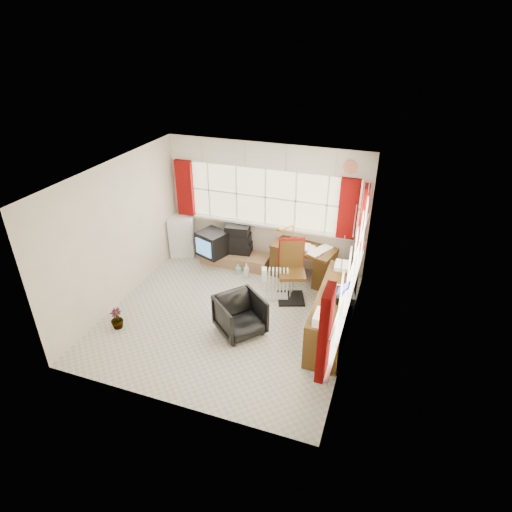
# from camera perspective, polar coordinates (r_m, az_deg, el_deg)

# --- Properties ---
(ground) EXTENTS (4.00, 4.00, 0.00)m
(ground) POSITION_cam_1_polar(r_m,az_deg,el_deg) (7.40, -3.70, -8.05)
(ground) COLOR beige
(ground) RESTS_ON ground
(room_walls) EXTENTS (4.00, 4.00, 4.00)m
(room_walls) POSITION_cam_1_polar(r_m,az_deg,el_deg) (6.61, -4.11, 2.39)
(room_walls) COLOR beige
(room_walls) RESTS_ON ground
(window_back) EXTENTS (3.70, 0.12, 3.60)m
(window_back) POSITION_cam_1_polar(r_m,az_deg,el_deg) (8.49, 1.18, 4.59)
(window_back) COLOR #FEF7C9
(window_back) RESTS_ON room_walls
(window_right) EXTENTS (0.12, 3.70, 3.60)m
(window_right) POSITION_cam_1_polar(r_m,az_deg,el_deg) (6.46, 12.20, -4.65)
(window_right) COLOR #FEF7C9
(window_right) RESTS_ON room_walls
(curtains) EXTENTS (3.83, 3.83, 1.15)m
(curtains) POSITION_cam_1_polar(r_m,az_deg,el_deg) (7.16, 5.68, 4.09)
(curtains) COLOR maroon
(curtains) RESTS_ON room_walls
(overhead_cabinets) EXTENTS (3.98, 3.98, 0.48)m
(overhead_cabinets) POSITION_cam_1_polar(r_m,az_deg,el_deg) (6.90, 6.57, 10.20)
(overhead_cabinets) COLOR white
(overhead_cabinets) RESTS_ON room_walls
(desk) EXTENTS (1.29, 0.83, 0.72)m
(desk) POSITION_cam_1_polar(r_m,az_deg,el_deg) (8.27, 6.30, -0.66)
(desk) COLOR #543513
(desk) RESTS_ON ground
(desk_lamp) EXTENTS (0.16, 0.14, 0.42)m
(desk_lamp) POSITION_cam_1_polar(r_m,az_deg,el_deg) (8.08, 4.98, 3.43)
(desk_lamp) COLOR orange
(desk_lamp) RESTS_ON desk
(task_chair) EXTENTS (0.61, 0.63, 1.12)m
(task_chair) POSITION_cam_1_polar(r_m,az_deg,el_deg) (7.61, 4.74, -1.56)
(task_chair) COLOR black
(task_chair) RESTS_ON ground
(office_chair) EXTENTS (0.98, 0.98, 0.64)m
(office_chair) POSITION_cam_1_polar(r_m,az_deg,el_deg) (6.88, -2.12, -7.92)
(office_chair) COLOR black
(office_chair) RESTS_ON ground
(radiator) EXTENTS (0.45, 0.28, 0.63)m
(radiator) POSITION_cam_1_polar(r_m,az_deg,el_deg) (7.68, 2.73, -4.14)
(radiator) COLOR white
(radiator) RESTS_ON ground
(credenza) EXTENTS (0.50, 2.00, 0.85)m
(credenza) POSITION_cam_1_polar(r_m,az_deg,el_deg) (6.95, 10.22, -7.31)
(credenza) COLOR #543513
(credenza) RESTS_ON ground
(file_tray) EXTENTS (0.34, 0.40, 0.12)m
(file_tray) POSITION_cam_1_polar(r_m,az_deg,el_deg) (6.61, 11.78, -5.17)
(file_tray) COLOR black
(file_tray) RESTS_ON credenza
(tv_bench) EXTENTS (1.40, 0.50, 0.25)m
(tv_bench) POSITION_cam_1_polar(r_m,az_deg,el_deg) (8.84, -2.72, -0.34)
(tv_bench) COLOR #A67853
(tv_bench) RESTS_ON ground
(crt_tv) EXTENTS (0.68, 0.65, 0.49)m
(crt_tv) POSITION_cam_1_polar(r_m,az_deg,el_deg) (8.67, -5.83, 1.68)
(crt_tv) COLOR black
(crt_tv) RESTS_ON tv_bench
(hifi_stack) EXTENTS (0.61, 0.43, 0.59)m
(hifi_stack) POSITION_cam_1_polar(r_m,az_deg,el_deg) (8.72, -2.43, 2.22)
(hifi_stack) COLOR black
(hifi_stack) RESTS_ON tv_bench
(mini_fridge) EXTENTS (0.65, 0.65, 0.86)m
(mini_fridge) POSITION_cam_1_polar(r_m,az_deg,el_deg) (9.26, -9.78, 2.80)
(mini_fridge) COLOR white
(mini_fridge) RESTS_ON ground
(spray_bottle_a) EXTENTS (0.15, 0.15, 0.31)m
(spray_bottle_a) POSITION_cam_1_polar(r_m,az_deg,el_deg) (8.36, -1.30, -1.97)
(spray_bottle_a) COLOR white
(spray_bottle_a) RESTS_ON ground
(spray_bottle_b) EXTENTS (0.12, 0.12, 0.20)m
(spray_bottle_b) POSITION_cam_1_polar(r_m,az_deg,el_deg) (8.52, -2.37, -1.75)
(spray_bottle_b) COLOR #93DBCD
(spray_bottle_b) RESTS_ON ground
(flower_vase) EXTENTS (0.20, 0.20, 0.36)m
(flower_vase) POSITION_cam_1_polar(r_m,az_deg,el_deg) (7.40, -18.08, -7.94)
(flower_vase) COLOR black
(flower_vase) RESTS_ON ground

